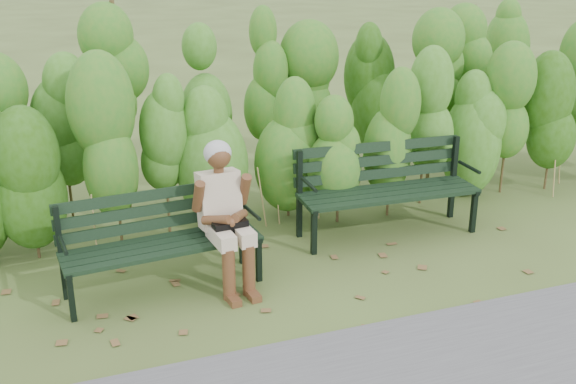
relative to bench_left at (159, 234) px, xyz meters
name	(u,v)px	position (x,y,z in m)	size (l,w,h in m)	color
ground	(301,280)	(1.23, -0.34, -0.51)	(80.00, 80.00, 0.00)	#3F4A22
hedge_band	(241,105)	(1.23, 1.52, 0.74)	(11.04, 1.67, 2.42)	#47381E
leaf_litter	(284,278)	(1.09, -0.26, -0.51)	(5.96, 2.28, 0.01)	brown
bench_left	(159,234)	(0.00, 0.00, 0.00)	(1.79, 0.73, 0.87)	black
bench_right	(385,182)	(2.48, 0.43, 0.05)	(1.93, 0.70, 0.96)	black
seated_woman	(224,207)	(0.57, -0.13, 0.22)	(0.54, 0.80, 1.32)	#C2B394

